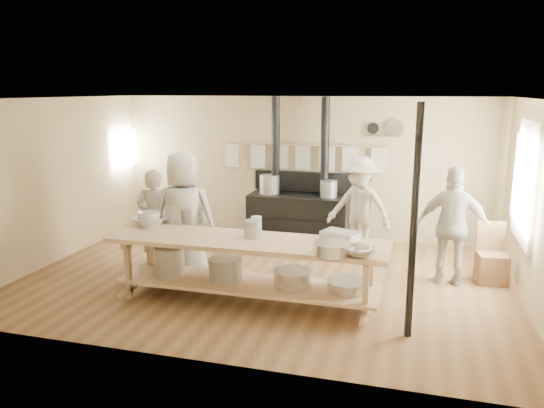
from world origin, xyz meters
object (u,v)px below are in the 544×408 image
cook_left (186,226)px  roasting_pan (340,235)px  prep_table (246,264)px  cook_right (453,226)px  cook_by_window (359,208)px  chair (491,265)px  stove (298,212)px  cook_far_left (155,220)px  cook_center (184,216)px

cook_left → roasting_pan: size_ratio=3.45×
prep_table → roasting_pan: 1.26m
cook_left → cook_right: size_ratio=0.92×
cook_left → cook_by_window: size_ratio=0.92×
chair → stove: bearing=148.9°
stove → cook_far_left: bearing=-128.7°
cook_center → chair: 4.48m
prep_table → cook_right: cook_right is taller
stove → cook_left: 2.64m
cook_right → cook_by_window: (-1.40, 0.81, 0.00)m
cook_right → prep_table: bearing=33.1°
cook_left → roasting_pan: cook_left is taller
prep_table → cook_by_window: cook_by_window is taller
cook_by_window → prep_table: bearing=-100.6°
cook_far_left → chair: (4.89, 0.79, -0.53)m
stove → cook_left: bearing=-115.9°
cook_by_window → cook_right: bearing=-12.5°
cook_center → cook_far_left: bearing=-32.1°
stove → cook_right: 3.06m
cook_far_left → cook_left: bearing=156.2°
prep_table → chair: chair is taller
prep_table → cook_center: cook_center is taller
cook_left → cook_right: bearing=-178.6°
prep_table → cook_by_window: 2.54m
prep_table → cook_far_left: bearing=154.0°
cook_center → cook_by_window: 2.83m
cook_left → cook_by_window: (2.33, 1.56, 0.07)m
cook_left → cook_center: size_ratio=0.83×
cook_far_left → cook_center: (0.59, -0.24, 0.15)m
cook_center → cook_right: (3.73, 0.81, -0.09)m
stove → cook_far_left: size_ratio=1.66×
prep_table → chair: size_ratio=4.19×
cook_far_left → cook_left: (0.59, -0.19, -0.00)m
cook_left → chair: size_ratio=1.82×
chair → roasting_pan: roasting_pan is taller
stove → cook_by_window: size_ratio=1.54×
cook_right → cook_by_window: size_ratio=1.00×
prep_table → cook_far_left: cook_far_left is taller
chair → roasting_pan: bearing=-154.2°
cook_left → cook_center: (0.00, -0.05, 0.16)m
cook_far_left → cook_center: size_ratio=0.84×
stove → cook_left: size_ratio=1.67×
chair → cook_left: bearing=-174.6°
cook_center → roasting_pan: (2.30, -0.28, -0.04)m
cook_far_left → stove: bearing=-134.5°
cook_center → cook_right: bearing=-177.9°
prep_table → roasting_pan: (1.16, 0.33, 0.38)m
roasting_pan → cook_center: bearing=173.1°
roasting_pan → prep_table: bearing=-164.1°
stove → cook_by_window: 1.46m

